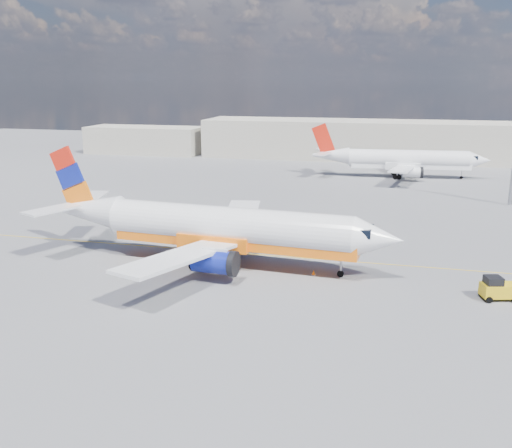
% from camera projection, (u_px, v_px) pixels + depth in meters
% --- Properties ---
extents(ground, '(240.00, 240.00, 0.00)m').
position_uv_depth(ground, '(263.00, 265.00, 52.84)').
color(ground, slate).
rests_on(ground, ground).
extents(taxi_line, '(70.00, 0.15, 0.01)m').
position_uv_depth(taxi_line, '(271.00, 255.00, 55.66)').
color(taxi_line, gold).
rests_on(taxi_line, ground).
extents(terminal_main, '(70.00, 14.00, 8.00)m').
position_uv_depth(terminal_main, '(368.00, 140.00, 121.10)').
color(terminal_main, '#B9B09F').
rests_on(terminal_main, ground).
extents(terminal_annex, '(26.00, 10.00, 6.00)m').
position_uv_depth(terminal_annex, '(145.00, 140.00, 130.34)').
color(terminal_annex, '#B9B09F').
rests_on(terminal_annex, ground).
extents(main_jet, '(34.67, 27.35, 10.51)m').
position_uv_depth(main_jet, '(218.00, 228.00, 52.32)').
color(main_jet, white).
rests_on(main_jet, ground).
extents(second_jet, '(30.38, 23.95, 9.21)m').
position_uv_depth(second_jet, '(402.00, 160.00, 98.32)').
color(second_jet, white).
rests_on(second_jet, ground).
extents(gse_tug, '(2.95, 2.27, 1.89)m').
position_uv_depth(gse_tug, '(498.00, 289.00, 44.43)').
color(gse_tug, black).
rests_on(gse_tug, ground).
extents(traffic_cone, '(0.35, 0.35, 0.49)m').
position_uv_depth(traffic_cone, '(314.00, 272.00, 50.10)').
color(traffic_cone, white).
rests_on(traffic_cone, ground).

